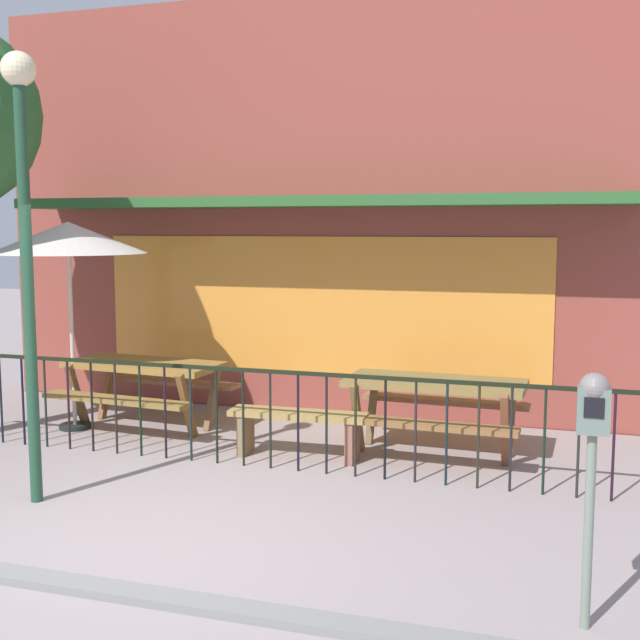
# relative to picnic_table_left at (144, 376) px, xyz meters

# --- Properties ---
(ground) EXTENTS (40.00, 40.00, 0.00)m
(ground) POSITION_rel_picnic_table_left_xyz_m (1.67, -3.18, -0.61)
(ground) COLOR gray
(pub_storefront) EXTENTS (8.72, 1.39, 5.13)m
(pub_storefront) POSITION_rel_picnic_table_left_xyz_m (1.67, 1.55, 1.94)
(pub_storefront) COLOR #562416
(pub_storefront) RESTS_ON ground
(patio_fence_front) EXTENTS (7.35, 0.04, 0.97)m
(patio_fence_front) POSITION_rel_picnic_table_left_xyz_m (1.67, -1.04, 0.05)
(patio_fence_front) COLOR black
(patio_fence_front) RESTS_ON ground
(picnic_table_left) EXTENTS (1.91, 1.51, 0.79)m
(picnic_table_left) POSITION_rel_picnic_table_left_xyz_m (0.00, 0.00, 0.00)
(picnic_table_left) COLOR olive
(picnic_table_left) RESTS_ON ground
(picnic_table_right) EXTENTS (1.85, 1.43, 0.79)m
(picnic_table_right) POSITION_rel_picnic_table_left_xyz_m (3.38, -0.08, 0.00)
(picnic_table_right) COLOR olive
(picnic_table_right) RESTS_ON ground
(patio_umbrella) EXTENTS (1.74, 1.74, 2.38)m
(patio_umbrella) POSITION_rel_picnic_table_left_xyz_m (-0.76, -0.28, 1.57)
(patio_umbrella) COLOR black
(patio_umbrella) RESTS_ON ground
(patio_bench) EXTENTS (1.41, 0.37, 0.48)m
(patio_bench) POSITION_rel_picnic_table_left_xyz_m (2.09, -0.63, -0.26)
(patio_bench) COLOR #9D7E43
(patio_bench) RESTS_ON ground
(parking_meter_far) EXTENTS (0.18, 0.17, 1.51)m
(parking_meter_far) POSITION_rel_picnic_table_left_xyz_m (4.79, -3.36, 0.55)
(parking_meter_far) COLOR slate
(parking_meter_far) RESTS_ON ground
(street_lamp) EXTENTS (0.28, 0.28, 3.71)m
(street_lamp) POSITION_rel_picnic_table_left_xyz_m (0.38, -2.49, 1.83)
(street_lamp) COLOR #1F442E
(street_lamp) RESTS_ON ground
(curb_edge) EXTENTS (12.20, 0.20, 0.11)m
(curb_edge) POSITION_rel_picnic_table_left_xyz_m (1.67, -3.82, -0.61)
(curb_edge) COLOR gray
(curb_edge) RESTS_ON ground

